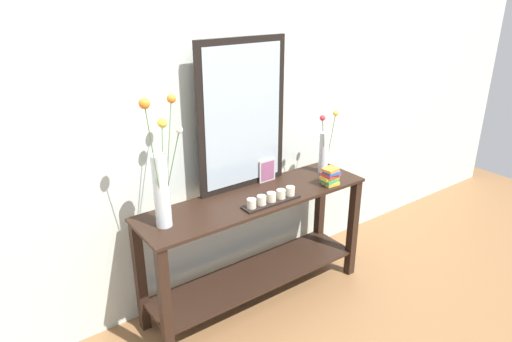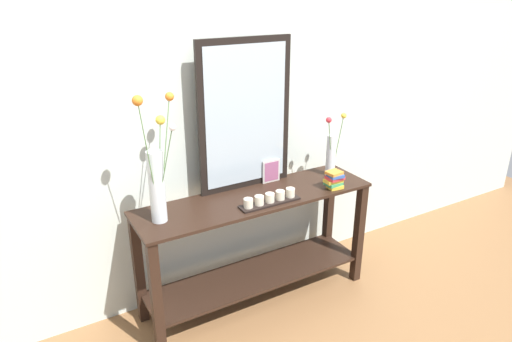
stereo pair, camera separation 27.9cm
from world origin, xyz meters
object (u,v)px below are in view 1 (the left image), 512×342
object	(u,v)px
tall_vase_left	(162,181)
book_stack	(330,176)
vase_right	(324,150)
picture_frame_small	(267,171)
mirror_leaning	(242,116)
candle_tray	(271,199)
console_table	(256,238)

from	to	relation	value
tall_vase_left	book_stack	bearing A→B (deg)	-7.28
vase_right	picture_frame_small	bearing A→B (deg)	166.52
mirror_leaning	vase_right	bearing A→B (deg)	-11.83
mirror_leaning	candle_tray	size ratio (longest dim) A/B	2.42
mirror_leaning	candle_tray	world-z (taller)	mirror_leaning
vase_right	book_stack	world-z (taller)	vase_right
picture_frame_small	book_stack	bearing A→B (deg)	-44.65
console_table	mirror_leaning	xyz separation A→B (m)	(0.03, 0.18, 0.77)
console_table	vase_right	xyz separation A→B (m)	(0.62, 0.05, 0.46)
picture_frame_small	book_stack	world-z (taller)	picture_frame_small
console_table	candle_tray	xyz separation A→B (m)	(0.02, -0.13, 0.33)
picture_frame_small	candle_tray	bearing A→B (deg)	-122.93
console_table	book_stack	distance (m)	0.63
candle_tray	book_stack	bearing A→B (deg)	-2.04
vase_right	picture_frame_small	xyz separation A→B (m)	(-0.42, 0.10, -0.09)
book_stack	vase_right	bearing A→B (deg)	57.99
picture_frame_small	console_table	bearing A→B (deg)	-143.26
vase_right	candle_tray	distance (m)	0.64
console_table	tall_vase_left	distance (m)	0.83
book_stack	candle_tray	bearing A→B (deg)	177.96
vase_right	console_table	bearing A→B (deg)	-175.25
mirror_leaning	book_stack	xyz separation A→B (m)	(0.48, -0.32, -0.41)
book_stack	picture_frame_small	bearing A→B (deg)	135.35
mirror_leaning	console_table	bearing A→B (deg)	-98.06
tall_vase_left	book_stack	distance (m)	1.14
tall_vase_left	console_table	bearing A→B (deg)	-0.07
tall_vase_left	mirror_leaning	bearing A→B (deg)	15.35
candle_tray	book_stack	world-z (taller)	book_stack
mirror_leaning	tall_vase_left	bearing A→B (deg)	-164.65
candle_tray	picture_frame_small	distance (m)	0.33
picture_frame_small	book_stack	distance (m)	0.42
mirror_leaning	vase_right	xyz separation A→B (m)	(0.60, -0.13, -0.31)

